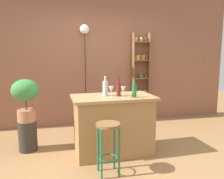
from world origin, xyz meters
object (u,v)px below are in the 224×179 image
plant_stool (28,136)px  wine_glass_center (111,89)px  potted_plant (25,96)px  wine_glass_left (123,90)px  bar_stool (108,137)px  bottle_vinegar (119,89)px  pendant_globe_light (85,31)px  spice_shelf (141,76)px  bottle_wine_red (134,91)px  bottle_sauce_amber (105,88)px

plant_stool → wine_glass_center: size_ratio=2.92×
potted_plant → plant_stool: bearing=180.0°
wine_glass_left → bar_stool: bearing=-127.7°
bottle_vinegar → pendant_globe_light: 1.87m
bar_stool → pendant_globe_light: size_ratio=0.32×
pendant_globe_light → bar_stool: bearing=-91.0°
spice_shelf → bottle_wine_red: (-0.77, -1.68, -0.03)m
bottle_wine_red → bar_stool: bearing=-139.9°
wine_glass_left → pendant_globe_light: bearing=99.6°
bottle_vinegar → wine_glass_left: size_ratio=1.76×
potted_plant → spice_shelf: bearing=24.7°
spice_shelf → wine_glass_left: bearing=-119.2°
bar_stool → bottle_vinegar: 0.83m
spice_shelf → plant_stool: size_ratio=4.11×
bottle_sauce_amber → bottle_vinegar: bearing=-21.0°
bottle_vinegar → spice_shelf: bearing=57.8°
spice_shelf → potted_plant: bearing=-155.3°
wine_glass_center → wine_glass_left: bearing=-24.7°
bar_stool → spice_shelf: bearing=59.0°
plant_stool → wine_glass_center: 1.54m
bottle_sauce_amber → wine_glass_center: (0.05, -0.15, -0.00)m
bottle_sauce_amber → wine_glass_center: size_ratio=1.95×
potted_plant → wine_glass_center: 1.34m
plant_stool → bottle_wine_red: 1.83m
bar_stool → potted_plant: potted_plant is taller
spice_shelf → plant_stool: 2.67m
bar_stool → potted_plant: size_ratio=1.02×
plant_stool → potted_plant: size_ratio=0.73×
spice_shelf → wine_glass_left: 1.92m
bottle_vinegar → plant_stool: bearing=161.4°
spice_shelf → bottle_sauce_amber: (-1.15, -1.45, -0.01)m
wine_glass_center → bottle_vinegar: bearing=29.9°
wine_glass_center → spice_shelf: bearing=55.6°
bottle_wine_red → pendant_globe_light: size_ratio=0.13×
bar_stool → potted_plant: 1.53m
bar_stool → potted_plant: bearing=135.5°
spice_shelf → potted_plant: (-2.32, -1.06, -0.14)m
plant_stool → bottle_wine_red: bearing=-21.8°
bottle_sauce_amber → bottle_wine_red: bearing=-32.0°
wine_glass_center → pendant_globe_light: 1.91m
bottle_sauce_amber → bottle_vinegar: 0.20m
bar_stool → pendant_globe_light: pendant_globe_light is taller
spice_shelf → bottle_wine_red: bearing=-114.6°
bottle_sauce_amber → bottle_wine_red: (0.38, -0.23, -0.02)m
plant_stool → pendant_globe_light: size_ratio=0.23×
potted_plant → bottle_vinegar: bearing=-18.6°
plant_stool → bottle_wine_red: size_ratio=1.81×
bottle_sauce_amber → wine_glass_left: 0.31m
plant_stool → wine_glass_left: size_ratio=2.92×
bar_stool → bottle_sauce_amber: bearing=79.7°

